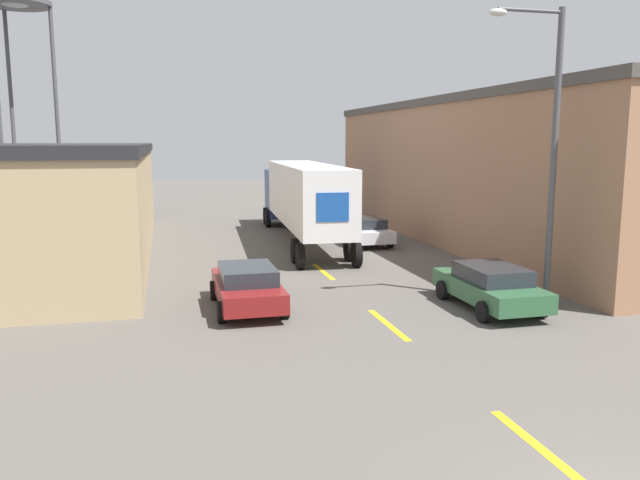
{
  "coord_description": "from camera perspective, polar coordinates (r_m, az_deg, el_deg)",
  "views": [
    {
      "loc": [
        -6.0,
        -5.88,
        5.14
      ],
      "look_at": [
        -0.72,
        15.33,
        1.67
      ],
      "focal_mm": 35.0,
      "sensor_mm": 36.0,
      "label": 1
    }
  ],
  "objects": [
    {
      "name": "warehouse_right",
      "position": [
        34.47,
        17.24,
        6.14
      ],
      "size": [
        10.26,
        28.66,
        7.3
      ],
      "color": "#9E7051",
      "rests_on": "ground_plane"
    },
    {
      "name": "parked_car_left_far",
      "position": [
        19.42,
        -6.68,
        -4.19
      ],
      "size": [
        2.06,
        4.38,
        1.37
      ],
      "color": "maroon",
      "rests_on": "ground_plane"
    },
    {
      "name": "street_lamp",
      "position": [
        20.49,
        20.08,
        8.63
      ],
      "size": [
        2.49,
        0.32,
        9.08
      ],
      "color": "#4C4C51",
      "rests_on": "ground_plane"
    },
    {
      "name": "road_centerline",
      "position": [
        17.94,
        6.25,
        -7.68
      ],
      "size": [
        0.2,
        18.11,
        0.01
      ],
      "color": "gold",
      "rests_on": "ground_plane"
    },
    {
      "name": "semi_truck",
      "position": [
        32.13,
        -1.69,
        4.17
      ],
      "size": [
        3.55,
        16.2,
        4.03
      ],
      "rotation": [
        0.0,
        0.0,
        -0.06
      ],
      "color": "navy",
      "rests_on": "ground_plane"
    },
    {
      "name": "parked_car_right_mid",
      "position": [
        20.03,
        15.29,
        -4.05
      ],
      "size": [
        2.06,
        4.38,
        1.37
      ],
      "color": "#2D5B38",
      "rests_on": "ground_plane"
    },
    {
      "name": "parked_car_right_far",
      "position": [
        31.43,
        4.05,
        0.91
      ],
      "size": [
        2.06,
        4.38,
        1.37
      ],
      "color": "silver",
      "rests_on": "ground_plane"
    },
    {
      "name": "warehouse_left",
      "position": [
        30.63,
        -24.74,
        3.28
      ],
      "size": [
        10.1,
        23.36,
        5.02
      ],
      "color": "tan",
      "rests_on": "ground_plane"
    }
  ]
}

